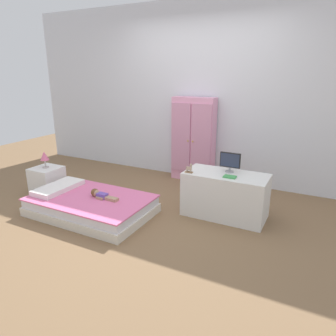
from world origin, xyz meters
name	(u,v)px	position (x,y,z in m)	size (l,w,h in m)	color
ground_plane	(151,214)	(0.00, 0.00, -0.01)	(10.00, 10.00, 0.02)	brown
back_wall	(201,94)	(0.00, 1.57, 1.35)	(6.40, 0.05, 2.70)	silver
bed	(91,205)	(-0.65, -0.34, 0.11)	(1.45, 0.91, 0.22)	silver
pillow	(59,187)	(-1.18, -0.34, 0.25)	(0.31, 0.66, 0.06)	white
doll	(99,194)	(-0.54, -0.30, 0.26)	(0.39, 0.14, 0.10)	#6B4CB2
nightstand	(47,180)	(-1.66, -0.09, 0.19)	(0.38, 0.38, 0.38)	white
table_lamp	(44,157)	(-1.66, -0.09, 0.54)	(0.12, 0.12, 0.23)	#B7B2AD
wardrobe	(193,140)	(-0.05, 1.42, 0.66)	(0.67, 0.25, 1.31)	#E599BC
tv_stand	(225,195)	(0.82, 0.37, 0.27)	(0.97, 0.48, 0.54)	silver
tv_monitor	(230,161)	(0.83, 0.45, 0.67)	(0.24, 0.10, 0.24)	#99999E
rocking_horse_toy	(189,168)	(0.42, 0.21, 0.59)	(0.09, 0.04, 0.11)	#8E6642
book_green	(230,177)	(0.89, 0.26, 0.54)	(0.14, 0.10, 0.02)	#429E51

